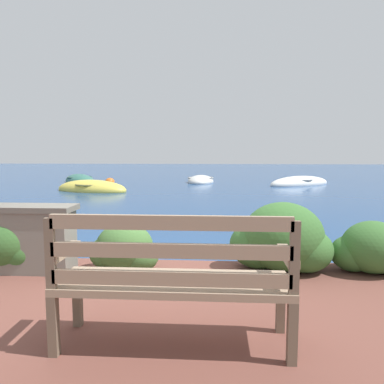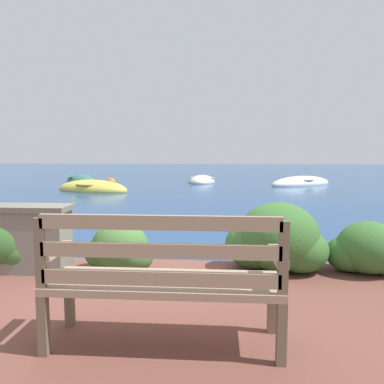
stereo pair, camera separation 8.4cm
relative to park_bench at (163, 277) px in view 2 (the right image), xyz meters
The scene contains 11 objects.
ground_plane 2.23m from the park_bench, 108.36° to the left, with size 80.00×80.00×0.00m.
park_bench is the anchor object (origin of this frame).
hedge_clump_left 2.57m from the park_bench, 142.12° to the left, with size 0.94×0.67×0.64m.
hedge_clump_centre 1.75m from the park_bench, 114.79° to the left, with size 0.79×0.57×0.53m.
hedge_clump_right 1.99m from the park_bench, 59.75° to the left, with size 1.11×0.80×0.76m.
hedge_clump_far_right 2.59m from the park_bench, 40.65° to the left, with size 0.83×0.60×0.57m.
rowboat_nearest 12.47m from the park_bench, 111.13° to the left, with size 3.22×2.08×0.76m.
rowboat_mid 15.40m from the park_bench, 74.65° to the left, with size 3.42×2.81×0.71m.
rowboat_far 16.76m from the park_bench, 112.43° to the left, with size 2.67×3.09×0.71m.
rowboat_outer 15.88m from the park_bench, 91.74° to the left, with size 1.43×2.33×0.63m.
mooring_buoy 15.12m from the park_bench, 107.65° to the left, with size 0.51×0.51×0.46m.
Camera 2 is at (1.03, -4.38, 1.53)m, focal length 35.00 mm.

